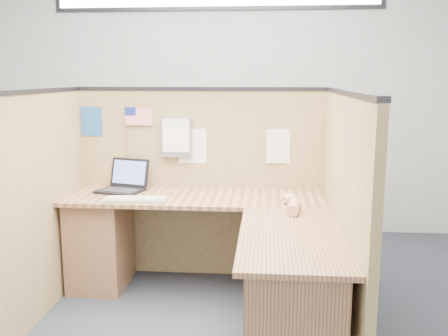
# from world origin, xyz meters

# --- Properties ---
(floor) EXTENTS (5.00, 5.00, 0.00)m
(floor) POSITION_xyz_m (0.00, 0.00, 0.00)
(floor) COLOR #1E222B
(floor) RESTS_ON ground
(wall_back) EXTENTS (5.00, 0.00, 5.00)m
(wall_back) POSITION_xyz_m (0.00, 2.25, 1.40)
(wall_back) COLOR #9DA0A2
(wall_back) RESTS_ON floor
(cubicle_partitions) EXTENTS (2.06, 1.83, 1.53)m
(cubicle_partitions) POSITION_xyz_m (0.00, 0.43, 0.77)
(cubicle_partitions) COLOR brown
(cubicle_partitions) RESTS_ON floor
(l_desk) EXTENTS (1.95, 1.75, 0.73)m
(l_desk) POSITION_xyz_m (0.18, 0.29, 0.39)
(l_desk) COLOR brown
(l_desk) RESTS_ON floor
(laptop) EXTENTS (0.38, 0.40, 0.24)m
(laptop) POSITION_xyz_m (-0.60, 0.82, 0.79)
(laptop) COLOR black
(laptop) RESTS_ON l_desk
(keyboard) EXTENTS (0.46, 0.19, 0.03)m
(keyboard) POSITION_xyz_m (-0.41, 0.48, 0.74)
(keyboard) COLOR gray
(keyboard) RESTS_ON l_desk
(mouse) EXTENTS (0.12, 0.09, 0.05)m
(mouse) POSITION_xyz_m (0.69, 0.51, 0.75)
(mouse) COLOR #BBBBC0
(mouse) RESTS_ON l_desk
(hand_forearm) EXTENTS (0.11, 0.40, 0.08)m
(hand_forearm) POSITION_xyz_m (0.70, 0.36, 0.77)
(hand_forearm) COLOR tan
(hand_forearm) RESTS_ON l_desk
(blue_poster) EXTENTS (0.17, 0.01, 0.23)m
(blue_poster) POSITION_xyz_m (-0.88, 0.97, 1.26)
(blue_poster) COLOR #1D4E87
(blue_poster) RESTS_ON cubicle_partitions
(american_flag) EXTENTS (0.22, 0.01, 0.38)m
(american_flag) POSITION_xyz_m (-0.52, 0.96, 1.29)
(american_flag) COLOR olive
(american_flag) RESTS_ON cubicle_partitions
(file_holder) EXTENTS (0.24, 0.05, 0.31)m
(file_holder) POSITION_xyz_m (-0.19, 0.94, 1.14)
(file_holder) COLOR slate
(file_holder) RESTS_ON cubicle_partitions
(paper_left) EXTENTS (0.22, 0.02, 0.27)m
(paper_left) POSITION_xyz_m (-0.06, 0.97, 1.07)
(paper_left) COLOR white
(paper_left) RESTS_ON cubicle_partitions
(paper_right) EXTENTS (0.21, 0.03, 0.27)m
(paper_right) POSITION_xyz_m (0.62, 0.97, 1.07)
(paper_right) COLOR white
(paper_right) RESTS_ON cubicle_partitions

